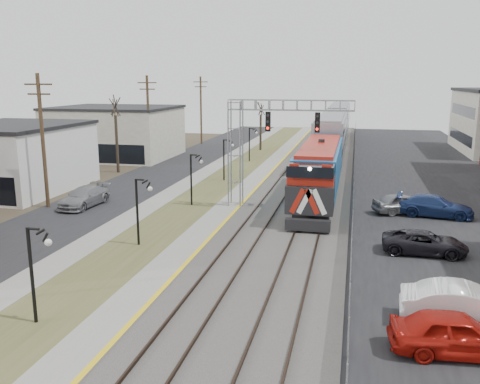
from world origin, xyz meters
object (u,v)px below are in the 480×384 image
(signal_gantry, at_px, (258,135))
(car_lot_b, at_px, (467,308))
(train, at_px, (333,135))
(car_lot_a, at_px, (457,335))

(signal_gantry, relative_size, car_lot_b, 1.79)
(train, bearing_deg, car_lot_b, -80.63)
(train, xyz_separation_m, car_lot_a, (6.41, -45.84, -2.10))
(train, relative_size, car_lot_a, 13.68)
(train, distance_m, car_lot_a, 46.34)
(signal_gantry, bearing_deg, car_lot_a, -60.45)
(signal_gantry, distance_m, car_lot_b, 20.69)
(train, bearing_deg, car_lot_a, -82.04)
(car_lot_b, bearing_deg, train, 12.34)
(train, xyz_separation_m, car_lot_b, (7.19, -43.54, -2.06))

